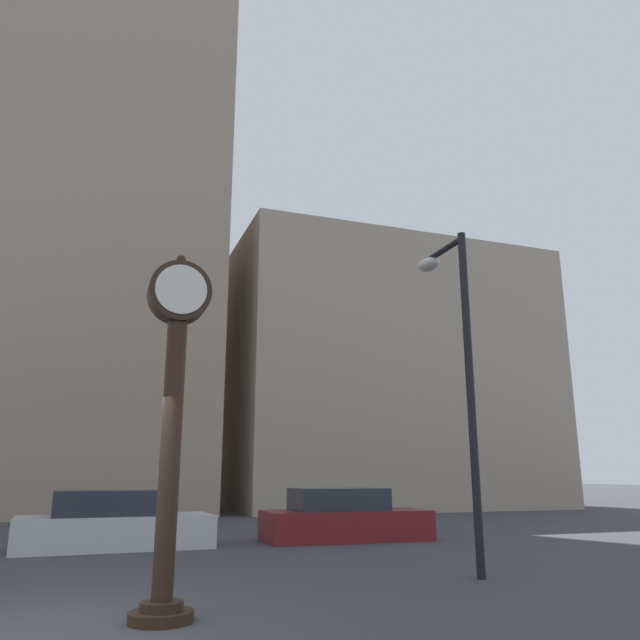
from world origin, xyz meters
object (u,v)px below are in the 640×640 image
object	(u,v)px
street_clock	(173,405)
car_silver	(113,524)
street_lamp_right	(455,341)
car_maroon	(344,518)

from	to	relation	value
street_clock	car_silver	bearing A→B (deg)	92.04
car_silver	street_lamp_right	xyz separation A→B (m)	(5.37, -5.96, 3.40)
street_clock	car_silver	size ratio (longest dim) A/B	1.00
street_lamp_right	car_silver	bearing A→B (deg)	132.04
car_maroon	street_lamp_right	distance (m)	6.87
car_maroon	street_clock	bearing A→B (deg)	-123.17
car_silver	street_lamp_right	world-z (taller)	street_lamp_right
car_maroon	street_lamp_right	world-z (taller)	street_lamp_right
street_lamp_right	street_clock	bearing A→B (deg)	-160.88
car_silver	car_maroon	size ratio (longest dim) A/B	1.02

